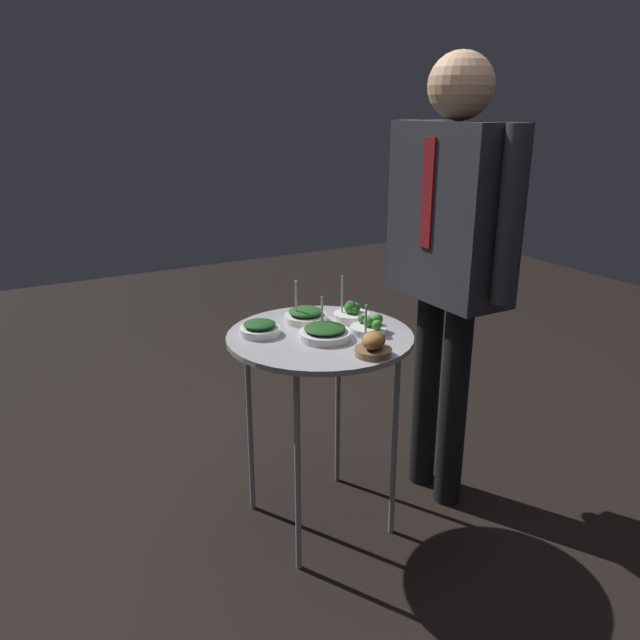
% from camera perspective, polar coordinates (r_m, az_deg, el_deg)
% --- Properties ---
extents(ground_plane, '(8.00, 8.00, 0.00)m').
position_cam_1_polar(ground_plane, '(2.47, 0.00, -17.75)').
color(ground_plane, black).
extents(serving_cart, '(0.63, 0.63, 0.74)m').
position_cam_1_polar(serving_cart, '(2.13, 0.00, -2.82)').
color(serving_cart, '#939399').
rests_on(serving_cart, ground_plane).
extents(bowl_spinach_front_center, '(0.14, 0.14, 0.05)m').
position_cam_1_polar(bowl_spinach_front_center, '(2.10, -5.53, -0.79)').
color(bowl_spinach_front_center, white).
rests_on(bowl_spinach_front_center, serving_cart).
extents(bowl_spinach_front_left, '(0.17, 0.17, 0.13)m').
position_cam_1_polar(bowl_spinach_front_left, '(2.06, 0.44, -1.16)').
color(bowl_spinach_front_left, silver).
rests_on(bowl_spinach_front_left, serving_cart).
extents(bowl_broccoli_back_right, '(0.13, 0.13, 0.16)m').
position_cam_1_polar(bowl_broccoli_back_right, '(2.24, 2.90, 0.59)').
color(bowl_broccoli_back_right, white).
rests_on(bowl_broccoli_back_right, serving_cart).
extents(bowl_spinach_mid_right, '(0.15, 0.15, 0.16)m').
position_cam_1_polar(bowl_spinach_mid_right, '(2.22, -1.33, 0.43)').
color(bowl_spinach_mid_right, silver).
rests_on(bowl_spinach_mid_right, serving_cart).
extents(bowl_broccoli_mid_left, '(0.13, 0.13, 0.06)m').
position_cam_1_polar(bowl_broccoli_mid_left, '(2.12, 4.57, -0.63)').
color(bowl_broccoli_mid_left, silver).
rests_on(bowl_broccoli_mid_left, serving_cart).
extents(bowl_roast_far_rim, '(0.12, 0.12, 0.16)m').
position_cam_1_polar(bowl_roast_far_rim, '(1.93, 4.90, -2.31)').
color(bowl_roast_far_rim, brown).
rests_on(bowl_roast_far_rim, serving_cart).
extents(waiter_figure, '(0.61, 0.23, 1.65)m').
position_cam_1_polar(waiter_figure, '(2.27, 11.86, 7.63)').
color(waiter_figure, black).
rests_on(waiter_figure, ground_plane).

